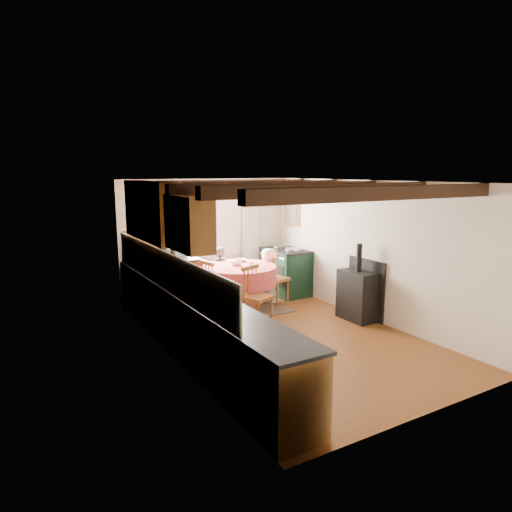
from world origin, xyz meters
TOP-DOWN VIEW (x-y plane):
  - floor at (0.00, 0.00)m, footprint 3.60×5.50m
  - ceiling at (0.00, 0.00)m, footprint 3.60×5.50m
  - wall_back at (0.00, 2.75)m, footprint 3.60×0.00m
  - wall_front at (0.00, -2.75)m, footprint 3.60×0.00m
  - wall_left at (-1.80, 0.00)m, footprint 0.00×5.50m
  - wall_right at (1.80, 0.00)m, footprint 0.00×5.50m
  - beam_a at (0.00, -2.00)m, footprint 3.60×0.16m
  - beam_b at (0.00, -1.00)m, footprint 3.60×0.16m
  - beam_c at (0.00, 0.00)m, footprint 3.60×0.16m
  - beam_d at (0.00, 1.00)m, footprint 3.60×0.16m
  - beam_e at (0.00, 2.00)m, footprint 3.60×0.16m
  - splash_left at (-1.78, 0.30)m, footprint 0.02×4.50m
  - splash_back at (-1.00, 2.73)m, footprint 1.40×0.02m
  - base_cabinet_left at (-1.50, 0.00)m, footprint 0.60×5.30m
  - base_cabinet_back at (-1.05, 2.45)m, footprint 1.30×0.60m
  - worktop_left at (-1.48, 0.00)m, footprint 0.64×5.30m
  - worktop_back at (-1.05, 2.43)m, footprint 1.30×0.64m
  - wall_cabinet_glass at (-1.63, 1.20)m, footprint 0.34×1.80m
  - wall_cabinet_solid at (-1.63, -0.30)m, footprint 0.34×0.90m
  - window_frame at (0.10, 2.73)m, footprint 1.34×0.03m
  - window_pane at (0.10, 2.74)m, footprint 1.20×0.01m
  - curtain_left at (-0.75, 2.65)m, footprint 0.35×0.10m
  - curtain_right at (0.95, 2.65)m, footprint 0.35×0.10m
  - curtain_rod at (0.10, 2.65)m, footprint 2.00×0.03m
  - wall_picture at (1.77, 2.30)m, footprint 0.04×0.50m
  - wall_plate at (1.05, 2.72)m, footprint 0.30×0.02m
  - rug at (0.09, 1.57)m, footprint 1.66×1.29m
  - dining_table at (0.09, 1.57)m, footprint 1.38×1.38m
  - chair_near at (-0.01, 0.73)m, footprint 0.54×0.55m
  - chair_left at (-0.67, 1.64)m, footprint 0.51×0.49m
  - chair_right at (0.94, 1.64)m, footprint 0.56×0.55m
  - aga_range at (1.47, 2.07)m, footprint 0.68×1.05m
  - cast_iron_stove at (1.58, 0.02)m, footprint 0.40×0.67m
  - child_far at (0.01, 2.24)m, footprint 0.45×0.35m
  - child_right at (0.82, 1.71)m, footprint 0.47×0.60m
  - bowl_a at (0.32, 1.93)m, footprint 0.28×0.28m
  - bowl_b at (0.07, 1.64)m, footprint 0.28×0.28m
  - cup at (0.24, 1.39)m, footprint 0.11×0.11m
  - canister_tall at (-1.35, 2.44)m, footprint 0.14×0.14m
  - canister_wide at (-1.08, 2.55)m, footprint 0.18×0.18m
  - canister_slim at (-0.83, 2.47)m, footprint 0.11×0.11m

SIDE VIEW (x-z plane):
  - floor at x=0.00m, z-range 0.00..0.00m
  - rug at x=0.09m, z-range 0.00..0.01m
  - dining_table at x=0.09m, z-range 0.00..0.83m
  - base_cabinet_left at x=-1.50m, z-range 0.00..0.88m
  - base_cabinet_back at x=-1.05m, z-range 0.00..0.88m
  - chair_left at x=-0.67m, z-range 0.00..0.97m
  - aga_range at x=1.47m, z-range 0.00..0.97m
  - chair_near at x=-0.01m, z-range 0.00..0.98m
  - chair_right at x=0.94m, z-range 0.00..1.02m
  - child_right at x=0.82m, z-range 0.00..1.08m
  - child_far at x=0.01m, z-range 0.00..1.10m
  - cast_iron_stove at x=1.58m, z-range 0.00..1.34m
  - bowl_a at x=0.32m, z-range 0.83..0.88m
  - bowl_b at x=0.07m, z-range 0.83..0.90m
  - cup at x=0.24m, z-range 0.83..0.92m
  - worktop_left at x=-1.48m, z-range 0.88..0.92m
  - worktop_back at x=-1.05m, z-range 0.88..0.92m
  - canister_wide at x=-1.08m, z-range 0.92..1.12m
  - canister_tall at x=-1.35m, z-range 0.92..1.15m
  - canister_slim at x=-0.83m, z-range 0.92..1.23m
  - curtain_left at x=-0.75m, z-range 0.05..2.15m
  - curtain_right at x=0.95m, z-range 0.05..2.15m
  - wall_back at x=0.00m, z-range 0.00..2.40m
  - wall_front at x=0.00m, z-range 0.00..2.40m
  - wall_left at x=-1.80m, z-range 0.00..2.40m
  - wall_right at x=1.80m, z-range 0.00..2.40m
  - splash_left at x=-1.78m, z-range 0.92..1.48m
  - splash_back at x=-1.00m, z-range 0.92..1.48m
  - window_frame at x=0.10m, z-range 0.83..2.37m
  - window_pane at x=0.10m, z-range 0.90..2.30m
  - wall_picture at x=1.77m, z-range 1.40..2.00m
  - wall_plate at x=1.05m, z-range 1.55..1.85m
  - wall_cabinet_solid at x=-1.63m, z-range 1.55..2.25m
  - wall_cabinet_glass at x=-1.63m, z-range 1.50..2.40m
  - curtain_rod at x=0.10m, z-range 2.19..2.22m
  - beam_a at x=0.00m, z-range 2.23..2.39m
  - beam_b at x=0.00m, z-range 2.23..2.39m
  - beam_c at x=0.00m, z-range 2.23..2.39m
  - beam_d at x=0.00m, z-range 2.23..2.39m
  - beam_e at x=0.00m, z-range 2.23..2.39m
  - ceiling at x=0.00m, z-range 2.40..2.40m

